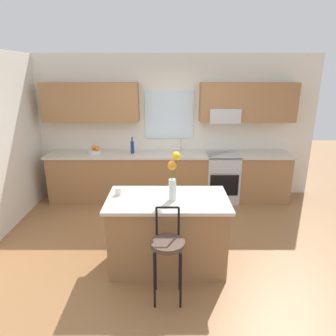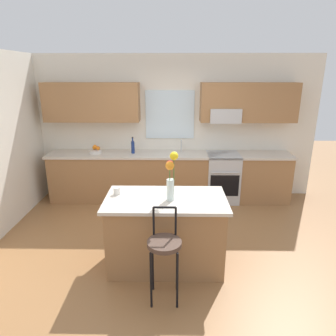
% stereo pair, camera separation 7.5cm
% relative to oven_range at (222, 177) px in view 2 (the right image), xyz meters
% --- Properties ---
extents(ground_plane, '(14.00, 14.00, 0.00)m').
position_rel_oven_range_xyz_m(ground_plane, '(-1.01, -1.68, -0.46)').
color(ground_plane, olive).
extents(back_wall_assembly, '(5.60, 0.50, 2.70)m').
position_rel_oven_range_xyz_m(back_wall_assembly, '(-0.99, 0.31, 1.05)').
color(back_wall_assembly, silver).
rests_on(back_wall_assembly, ground).
extents(counter_run, '(4.56, 0.64, 0.92)m').
position_rel_oven_range_xyz_m(counter_run, '(-1.00, 0.02, 0.01)').
color(counter_run, '#996B42').
rests_on(counter_run, ground).
extents(sink_faucet, '(0.02, 0.13, 0.23)m').
position_rel_oven_range_xyz_m(sink_faucet, '(-0.78, 0.17, 0.60)').
color(sink_faucet, '#B7BABC').
rests_on(sink_faucet, counter_run).
extents(oven_range, '(0.60, 0.64, 0.92)m').
position_rel_oven_range_xyz_m(oven_range, '(0.00, 0.00, 0.00)').
color(oven_range, '#B7BABC').
rests_on(oven_range, ground).
extents(kitchen_island, '(1.47, 0.82, 0.92)m').
position_rel_oven_range_xyz_m(kitchen_island, '(-1.03, -2.07, 0.00)').
color(kitchen_island, '#996B42').
rests_on(kitchen_island, ground).
extents(bar_stool_near, '(0.36, 0.36, 1.04)m').
position_rel_oven_range_xyz_m(bar_stool_near, '(-1.03, -2.69, 0.18)').
color(bar_stool_near, black).
rests_on(bar_stool_near, ground).
extents(flower_vase, '(0.15, 0.14, 0.60)m').
position_rel_oven_range_xyz_m(flower_vase, '(-0.97, -2.13, 0.78)').
color(flower_vase, silver).
rests_on(flower_vase, kitchen_island).
extents(mug_ceramic, '(0.08, 0.08, 0.09)m').
position_rel_oven_range_xyz_m(mug_ceramic, '(-1.64, -1.96, 0.51)').
color(mug_ceramic, silver).
rests_on(mug_ceramic, kitchen_island).
extents(fruit_bowl_oranges, '(0.24, 0.24, 0.16)m').
position_rel_oven_range_xyz_m(fruit_bowl_oranges, '(-2.40, 0.03, 0.51)').
color(fruit_bowl_oranges, silver).
rests_on(fruit_bowl_oranges, counter_run).
extents(bottle_olive_oil, '(0.06, 0.06, 0.31)m').
position_rel_oven_range_xyz_m(bottle_olive_oil, '(-1.69, 0.02, 0.58)').
color(bottle_olive_oil, navy).
rests_on(bottle_olive_oil, counter_run).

